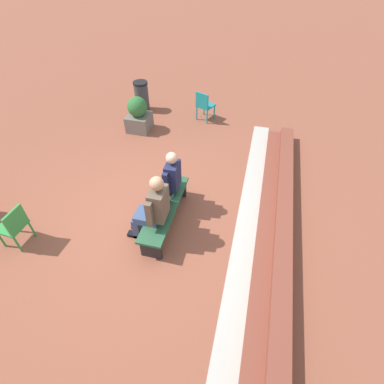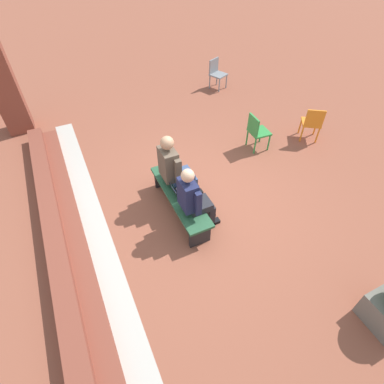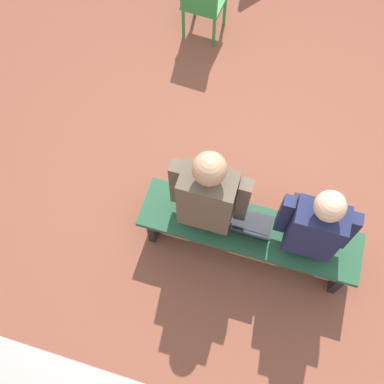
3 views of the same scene
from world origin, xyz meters
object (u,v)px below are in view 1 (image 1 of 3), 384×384
Objects in this scene: person_student at (168,180)px; planter at (138,115)px; plastic_chair_by_pillar at (14,225)px; bench at (165,210)px; litter_bin at (142,96)px; laptop at (165,204)px; person_adult at (153,208)px; plastic_chair_near_bench_right at (204,104)px.

planter is (-2.63, -1.66, -0.28)m from person_student.
plastic_chair_by_pillar is (1.51, -2.28, -0.24)m from person_student.
bench is 4.63m from litter_bin.
person_student is 3.12m from planter.
bench is 0.15m from laptop.
planter is at bearing -147.70° from person_student.
person_adult is at bearing -11.49° from bench.
bench is 2.59m from plastic_chair_by_pillar.
person_adult is at bearing -0.39° from person_student.
bench is 2.14× the size of plastic_chair_near_bench_right.
person_student is 0.49m from laptop.
litter_bin is at bearing -153.56° from laptop.
plastic_chair_by_pillar is at bearing -72.52° from person_adult.
person_adult is (0.79, -0.01, 0.04)m from person_student.
litter_bin reaches higher than plastic_chair_by_pillar.
laptop is (-0.36, 0.08, -0.25)m from person_adult.
person_adult is 3.81m from planter.
plastic_chair_by_pillar is (0.72, -2.28, -0.27)m from person_adult.
person_adult is 2.40m from plastic_chair_by_pillar.
laptop is 4.64m from litter_bin.
litter_bin is (-4.15, -2.06, -0.07)m from laptop.
person_adult is at bearing -13.30° from laptop.
person_student is at bearing -169.65° from laptop.
plastic_chair_by_pillar is (1.08, -2.35, 0.13)m from bench.
person_student is 0.79m from person_adult.
bench is 1.34× the size of person_student.
bench is 3.52m from planter.
bench is 0.54m from person_adult.
person_adult is 4.93m from litter_bin.
bench is 1.91× the size of planter.
litter_bin is at bearing -94.52° from plastic_chair_near_bench_right.
plastic_chair_near_bench_right is at bearing -177.83° from laptop.
planter reaches higher than litter_bin.
litter_bin reaches higher than laptop.
plastic_chair_by_pillar is (5.08, -2.21, 0.00)m from plastic_chair_near_bench_right.
litter_bin is (-3.72, -1.98, -0.28)m from person_student.
plastic_chair_near_bench_right reaches higher than laptop.
planter is at bearing 16.57° from litter_bin.
bench is at bearing 168.51° from person_adult.
planter is at bearing 171.44° from plastic_chair_by_pillar.
person_student reaches higher than planter.
laptop is 0.37× the size of litter_bin.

